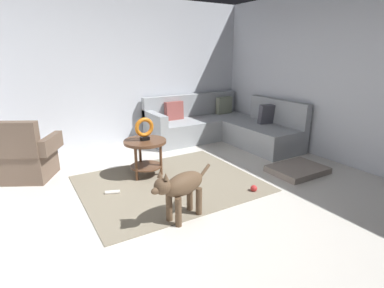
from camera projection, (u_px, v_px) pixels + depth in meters
name	position (u px, v px, depth m)	size (l,w,h in m)	color
ground_plane	(185.00, 212.00, 3.49)	(6.00, 6.00, 0.10)	silver
wall_back	(105.00, 74.00, 5.49)	(6.00, 0.12, 2.70)	silver
wall_right	(354.00, 78.00, 4.52)	(0.12, 6.00, 2.70)	silver
area_rug	(170.00, 183.00, 4.12)	(2.30, 1.90, 0.01)	gray
sectional_couch	(222.00, 127.00, 6.02)	(2.20, 2.25, 0.88)	#9EA3A8
armchair	(26.00, 158.00, 4.18)	(0.99, 0.91, 0.88)	brown
side_table	(145.00, 148.00, 4.27)	(0.60, 0.60, 0.54)	brown
torus_sculpture	(144.00, 128.00, 4.18)	(0.28, 0.08, 0.33)	black
dog_bed_mat	(297.00, 170.00, 4.49)	(0.80, 0.60, 0.09)	gray
dog	(181.00, 187.00, 3.14)	(0.83, 0.35, 0.63)	brown
dog_toy_ball	(254.00, 188.00, 3.88)	(0.09, 0.09, 0.09)	red
dog_toy_rope	(113.00, 192.00, 3.81)	(0.05, 0.05, 0.18)	silver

